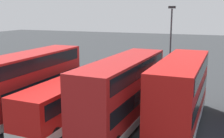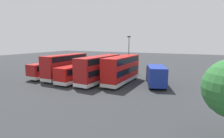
# 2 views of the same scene
# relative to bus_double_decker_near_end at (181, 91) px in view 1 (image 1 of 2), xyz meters

# --- Properties ---
(ground_plane) EXTENTS (140.00, 140.00, 0.00)m
(ground_plane) POSITION_rel_bus_double_decker_near_end_xyz_m (7.23, -9.12, -2.45)
(ground_plane) COLOR #2D3033
(bus_double_decker_near_end) EXTENTS (2.83, 10.21, 4.55)m
(bus_double_decker_near_end) POSITION_rel_bus_double_decker_near_end_xyz_m (0.00, 0.00, 0.00)
(bus_double_decker_near_end) COLOR #B71411
(bus_double_decker_near_end) RESTS_ON ground
(bus_double_decker_second) EXTENTS (3.13, 10.94, 4.55)m
(bus_double_decker_second) POSITION_rel_bus_double_decker_near_end_xyz_m (3.62, 1.17, 0.00)
(bus_double_decker_second) COLOR #A51919
(bus_double_decker_second) RESTS_ON ground
(bus_single_deck_third) EXTENTS (3.01, 12.06, 2.95)m
(bus_single_deck_third) POSITION_rel_bus_double_decker_near_end_xyz_m (7.31, 0.84, -0.82)
(bus_single_deck_third) COLOR #B71411
(bus_single_deck_third) RESTS_ON ground
(bus_double_decker_fourth) EXTENTS (2.76, 10.26, 4.55)m
(bus_double_decker_fourth) POSITION_rel_bus_double_decker_near_end_xyz_m (10.99, 1.04, 0.00)
(bus_double_decker_fourth) COLOR #A51919
(bus_double_decker_fourth) RESTS_ON ground
(bus_single_deck_fifth) EXTENTS (3.13, 10.58, 2.95)m
(bus_single_deck_fifth) POSITION_rel_bus_double_decker_near_end_xyz_m (14.50, 0.72, -0.83)
(bus_single_deck_fifth) COLOR #A51919
(bus_single_deck_fifth) RESTS_ON ground
(car_hatchback_silver) EXTENTS (4.55, 2.94, 1.43)m
(car_hatchback_silver) POSITION_rel_bus_double_decker_near_end_xyz_m (10.83, -14.05, -1.75)
(car_hatchback_silver) COLOR black
(car_hatchback_silver) RESTS_ON ground
(lamp_post_tall) EXTENTS (0.70, 0.30, 8.13)m
(lamp_post_tall) POSITION_rel_bus_double_decker_near_end_xyz_m (2.44, -10.02, 2.30)
(lamp_post_tall) COLOR #38383D
(lamp_post_tall) RESTS_ON ground
(waste_bin_yellow) EXTENTS (0.60, 0.60, 0.95)m
(waste_bin_yellow) POSITION_rel_bus_double_decker_near_end_xyz_m (13.01, -6.76, -1.97)
(waste_bin_yellow) COLOR yellow
(waste_bin_yellow) RESTS_ON ground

